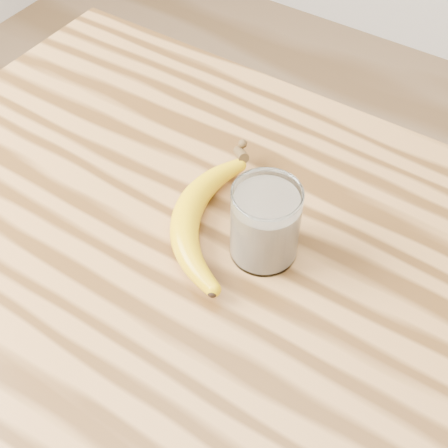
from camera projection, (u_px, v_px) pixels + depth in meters
The scene contains 3 objects.
table at pixel (238, 332), 0.91m from camera, with size 1.20×0.80×0.90m.
smoothie_glass at pixel (265, 224), 0.80m from camera, with size 0.09×0.09×0.11m.
banana at pixel (185, 217), 0.85m from camera, with size 0.12×0.33×0.04m, color #DAA808, non-canonical shape.
Camera 1 is at (0.24, -0.40, 1.56)m, focal length 50.00 mm.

